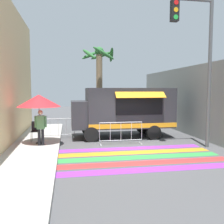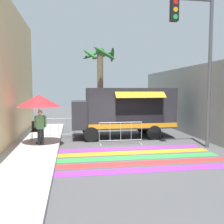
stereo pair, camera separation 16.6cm
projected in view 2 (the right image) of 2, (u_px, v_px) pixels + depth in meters
name	position (u px, v px, depth m)	size (l,w,h in m)	color
ground_plane	(132.00, 150.00, 10.94)	(60.00, 60.00, 0.00)	#4C4C4F
sidewalk_left	(2.00, 153.00, 10.05)	(4.40, 16.00, 0.16)	#B7B5AD
concrete_wall_right	(192.00, 101.00, 14.41)	(0.20, 16.00, 3.99)	gray
crosswalk_painted	(140.00, 157.00, 9.72)	(6.40, 3.60, 0.01)	purple
food_truck	(122.00, 109.00, 13.77)	(5.52, 2.63, 2.73)	#2D2D33
traffic_signal_pole	(190.00, 42.00, 10.84)	(5.16, 0.29, 6.86)	#515456
patio_umbrella	(39.00, 101.00, 11.36)	(1.96, 1.96, 2.26)	black
folding_chair	(36.00, 129.00, 12.08)	(0.42, 0.42, 0.95)	#4C4C51
vendor_person	(40.00, 126.00, 11.09)	(0.53, 0.21, 1.57)	black
barricade_front	(121.00, 133.00, 12.01)	(2.10, 0.44, 1.09)	#B7BABF
barricade_side	(59.00, 128.00, 13.58)	(1.75, 0.44, 1.09)	#B7BABF
palm_tree	(100.00, 75.00, 16.96)	(2.31, 2.39, 5.53)	#7A664C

